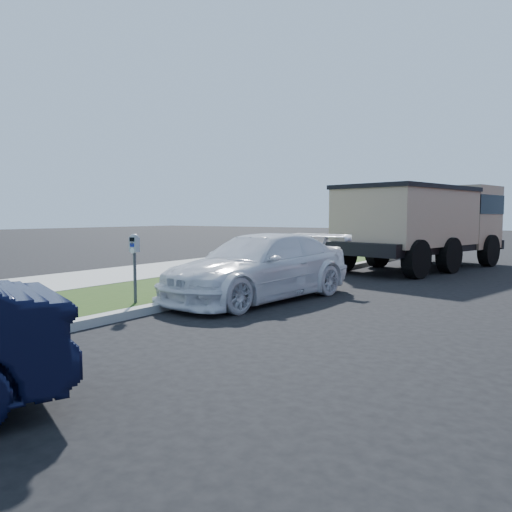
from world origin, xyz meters
The scene contains 5 objects.
ground centered at (0.00, 0.00, 0.00)m, with size 120.00×120.00×0.00m, color black.
streetside centered at (-5.57, 2.00, 0.07)m, with size 6.12×50.00×0.15m.
parking_meter centered at (-3.08, -0.65, 1.09)m, with size 0.19×0.14×1.33m.
white_wagon centered at (-1.80, 1.73, 0.70)m, with size 1.97×4.85×1.41m, color white.
dump_truck centered at (-0.61, 10.28, 1.62)m, with size 4.26×7.73×2.87m.
Camera 1 is at (4.14, -7.20, 1.80)m, focal length 35.00 mm.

